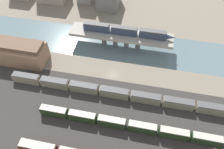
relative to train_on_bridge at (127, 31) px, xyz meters
name	(u,v)px	position (x,y,z in m)	size (l,w,h in m)	color
ground_plane	(113,75)	(-2.59, -19.07, -9.27)	(400.00, 400.00, 0.00)	#756B5B
railbed_yard	(100,124)	(-2.59, -43.07, -9.27)	(280.00, 42.00, 0.01)	#33302D
river_water	(121,45)	(-2.59, 0.00, -9.27)	(320.00, 22.04, 0.01)	slate
bridge	(121,36)	(-2.59, 0.00, -3.25)	(48.18, 9.29, 7.34)	gray
train_on_bridge	(127,31)	(0.00, 0.00, 0.00)	(42.32, 2.67, 3.95)	#2D384C
train_yard_mid	(130,125)	(8.08, -42.61, -7.24)	(68.39, 2.62, 4.12)	#23381E
train_yard_far	(133,96)	(7.54, -29.84, -7.27)	(102.87, 2.98, 4.05)	gray
warehouse_building	(14,51)	(-48.18, -18.43, -4.43)	(28.81, 10.93, 10.18)	#937056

